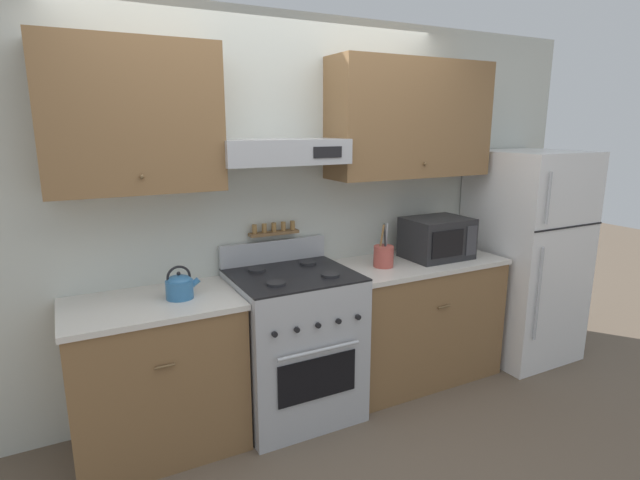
{
  "coord_description": "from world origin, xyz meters",
  "views": [
    {
      "loc": [
        -1.23,
        -2.43,
        1.85
      ],
      "look_at": [
        0.18,
        0.26,
        1.15
      ],
      "focal_mm": 28.0,
      "sensor_mm": 36.0,
      "label": 1
    }
  ],
  "objects_px": {
    "tea_kettle": "(180,286)",
    "utensil_crock": "(384,256)",
    "refrigerator": "(524,255)",
    "microwave": "(437,238)",
    "stove_range": "(294,343)"
  },
  "relations": [
    {
      "from": "stove_range",
      "to": "tea_kettle",
      "type": "relative_size",
      "value": 5.63
    },
    {
      "from": "stove_range",
      "to": "refrigerator",
      "type": "distance_m",
      "value": 2.05
    },
    {
      "from": "tea_kettle",
      "to": "stove_range",
      "type": "bearing_deg",
      "value": -0.95
    },
    {
      "from": "refrigerator",
      "to": "tea_kettle",
      "type": "xyz_separation_m",
      "value": [
        -2.71,
        0.05,
        0.14
      ]
    },
    {
      "from": "refrigerator",
      "to": "tea_kettle",
      "type": "distance_m",
      "value": 2.72
    },
    {
      "from": "utensil_crock",
      "to": "microwave",
      "type": "bearing_deg",
      "value": 2.13
    },
    {
      "from": "stove_range",
      "to": "microwave",
      "type": "distance_m",
      "value": 1.3
    },
    {
      "from": "microwave",
      "to": "utensil_crock",
      "type": "distance_m",
      "value": 0.48
    },
    {
      "from": "tea_kettle",
      "to": "utensil_crock",
      "type": "xyz_separation_m",
      "value": [
        1.38,
        0.0,
        0.0
      ]
    },
    {
      "from": "tea_kettle",
      "to": "utensil_crock",
      "type": "height_order",
      "value": "utensil_crock"
    },
    {
      "from": "refrigerator",
      "to": "microwave",
      "type": "xyz_separation_m",
      "value": [
        -0.85,
        0.07,
        0.22
      ]
    },
    {
      "from": "stove_range",
      "to": "microwave",
      "type": "xyz_separation_m",
      "value": [
        1.17,
        0.03,
        0.57
      ]
    },
    {
      "from": "tea_kettle",
      "to": "utensil_crock",
      "type": "distance_m",
      "value": 1.38
    },
    {
      "from": "stove_range",
      "to": "microwave",
      "type": "bearing_deg",
      "value": 1.44
    },
    {
      "from": "stove_range",
      "to": "refrigerator",
      "type": "height_order",
      "value": "refrigerator"
    }
  ]
}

